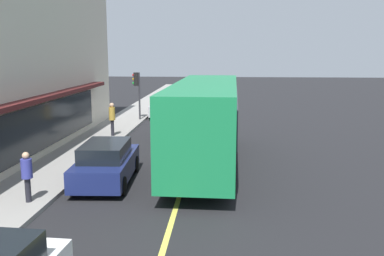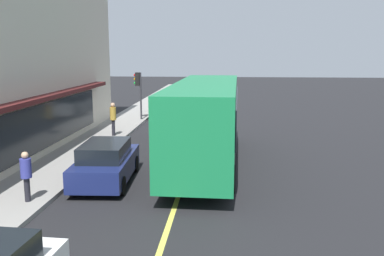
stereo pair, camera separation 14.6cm
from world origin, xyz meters
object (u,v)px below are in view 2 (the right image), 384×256
Objects in this scene: traffic_light at (138,85)px; pedestrian_near_storefront at (113,116)px; car_silver at (166,106)px; car_navy at (106,163)px; pedestrian_waiting at (26,172)px; bus at (206,119)px.

pedestrian_near_storefront is (-5.81, 0.24, -1.27)m from traffic_light.
car_silver is at bearing -30.85° from traffic_light.
pedestrian_near_storefront is at bearing 13.07° from car_navy.
pedestrian_waiting is (-16.33, 0.17, -1.43)m from traffic_light.
bus is 6.10× the size of pedestrian_near_storefront.
traffic_light reaches higher than car_silver.
bus is at bearing -44.99° from pedestrian_waiting.
bus reaches higher than car_navy.
car_silver is at bearing 15.05° from bus.
pedestrian_waiting is (-18.83, 1.67, 0.36)m from car_silver.
bus is 7.02× the size of pedestrian_waiting.
traffic_light is 3.42m from car_silver.
pedestrian_waiting is at bearing 145.61° from car_navy.
traffic_light is 16.40m from pedestrian_waiting.
car_navy is at bearing -166.93° from pedestrian_near_storefront.
bus is at bearing -155.04° from traffic_light.
traffic_light is 0.73× the size of car_navy.
car_navy is 2.39× the size of pedestrian_near_storefront.
pedestrian_near_storefront is (-8.31, 1.73, 0.52)m from car_silver.
traffic_light is 2.01× the size of pedestrian_waiting.
bus reaches higher than traffic_light.
car_silver is at bearing 0.38° from car_navy.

